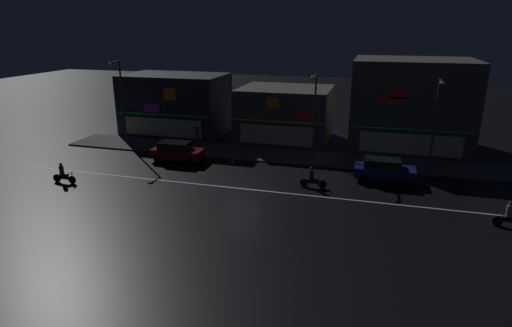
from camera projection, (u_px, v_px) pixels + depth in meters
The scene contains 16 objects.
ground_plane at pixel (243, 189), 29.84m from camera, with size 140.00×140.00×0.00m, color black.
lane_divider_stripe at pixel (243, 189), 29.84m from camera, with size 36.94×0.16×0.01m, color beige.
sidewalk_far at pixel (271, 154), 37.56m from camera, with size 38.89×4.33×0.14m, color #4C4C4F.
storefront_left_block at pixel (176, 104), 44.58m from camera, with size 10.35×6.67×6.17m.
storefront_center_block at pixel (410, 104), 39.11m from camera, with size 10.47×8.43×8.11m.
storefront_right_block at pixel (285, 114), 42.11m from camera, with size 8.79×7.47×5.19m.
streetlamp_west at pixel (121, 96), 39.33m from camera, with size 0.44×1.64×7.79m.
streetlamp_mid at pixel (314, 109), 35.31m from camera, with size 0.44×1.64×7.10m.
streetlamp_east at pixel (436, 117), 32.48m from camera, with size 0.44×1.64×7.01m.
pedestrian_on_sidewalk at pixel (197, 136), 39.94m from camera, with size 0.35×0.35×1.98m.
parked_car_near_kerb at pixel (384, 170), 31.14m from camera, with size 4.30×1.98×1.67m.
parked_car_trailing at pixel (177, 151), 35.66m from camera, with size 4.30×1.98×1.67m.
motorcycle_lead at pixel (510, 216), 24.04m from camera, with size 1.90×0.60×1.52m.
motorcycle_following at pixel (313, 179), 29.94m from camera, with size 1.90×0.60×1.52m.
motorcycle_opposite_lane at pixel (63, 175), 30.79m from camera, with size 1.90×0.60×1.52m.
traffic_cone at pixel (233, 159), 35.52m from camera, with size 0.36×0.36×0.55m, color orange.
Camera 1 is at (8.42, -26.54, 10.93)m, focal length 29.78 mm.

